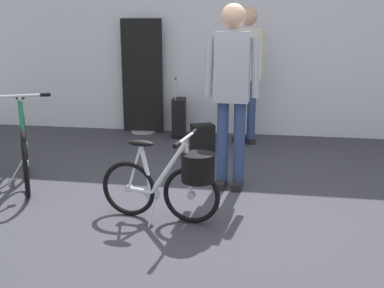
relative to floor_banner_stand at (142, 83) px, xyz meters
The scene contains 9 objects.
ground_plane 3.34m from the floor_banner_stand, 65.91° to the right, with size 8.09×8.09×0.00m, color #38383F.
back_wall 1.56m from the floor_banner_stand, ahead, with size 8.09×0.10×3.07m, color silver.
floor_banner_stand is the anchor object (origin of this frame).
folding_bike_foreground 3.28m from the floor_banner_stand, 70.02° to the right, with size 1.00×0.53×0.72m.
display_bike_left 2.52m from the floor_banner_stand, 101.87° to the right, with size 0.75×1.20×0.95m.
visitor_near_wall 1.61m from the floor_banner_stand, 16.44° to the right, with size 0.49×0.36×1.76m.
visitor_browsing 2.63m from the floor_banner_stand, 55.62° to the right, with size 0.54×0.29×1.72m.
rolling_suitcase 0.74m from the floor_banner_stand, 16.23° to the right, with size 0.22×0.38×0.83m.
backpack_on_floor 1.48m from the floor_banner_stand, 41.92° to the right, with size 0.33×0.31×0.34m.
Camera 1 is at (0.51, -3.46, 1.52)m, focal length 43.01 mm.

